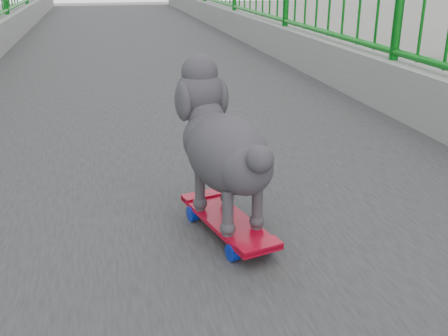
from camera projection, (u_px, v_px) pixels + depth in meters
railing at (282, 275)px, 1.12m from camera, size 3.00×24.00×1.42m
skateboard at (227, 223)px, 1.72m from camera, size 0.24×0.48×0.06m
poodle at (223, 144)px, 1.65m from camera, size 0.31×0.54×0.46m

